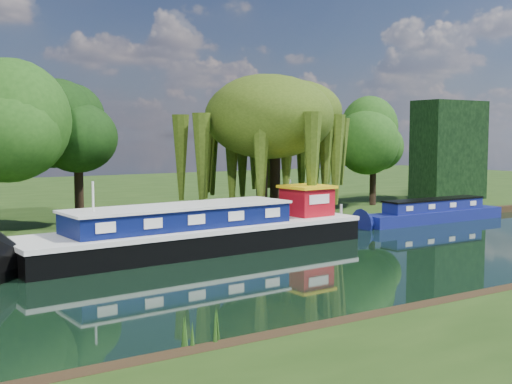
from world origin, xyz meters
TOP-DOWN VIEW (x-y plane):
  - ground at (0.00, 0.00)m, footprint 120.00×120.00m
  - far_bank at (0.00, 34.00)m, footprint 120.00×52.00m
  - dutch_barge at (-7.95, 5.90)m, footprint 18.24×5.30m
  - narrowboat at (9.87, 7.19)m, footprint 11.30×1.92m
  - red_dinghy at (-8.93, 6.03)m, footprint 3.44×2.72m
  - willow_left at (-0.85, 11.41)m, footprint 7.08×7.08m
  - willow_right at (1.57, 13.54)m, footprint 6.82×6.82m
  - tree_far_mid at (-11.07, 15.43)m, footprint 4.69×4.69m
  - tree_far_right at (10.77, 14.02)m, footprint 4.24×4.24m
  - conifer_hedge at (19.00, 14.00)m, footprint 6.00×3.00m
  - lamppost at (0.50, 10.50)m, footprint 0.36×0.36m
  - mooring_posts at (-0.50, 8.40)m, footprint 19.16×0.16m

SIDE VIEW (x-z plane):
  - ground at x=0.00m, z-range 0.00..0.00m
  - red_dinghy at x=-8.93m, z-range -0.32..0.32m
  - far_bank at x=0.00m, z-range 0.00..0.45m
  - narrowboat at x=9.87m, z-range -0.24..1.41m
  - dutch_barge at x=-7.95m, z-range -0.96..2.84m
  - mooring_posts at x=-0.50m, z-range 0.45..1.45m
  - lamppost at x=0.50m, z-range 1.14..3.70m
  - conifer_hedge at x=19.00m, z-range 0.45..8.45m
  - tree_far_right at x=10.77m, z-range 1.77..8.70m
  - tree_far_mid at x=-11.07m, z-range 1.91..9.58m
  - willow_right at x=1.57m, z-range 2.36..10.66m
  - willow_left at x=-0.85m, z-range 2.37..10.86m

